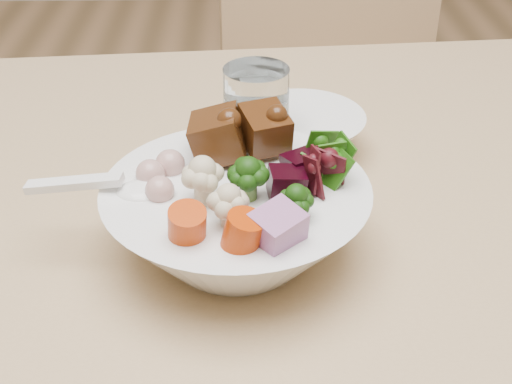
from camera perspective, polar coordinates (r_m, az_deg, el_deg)
dining_table at (r=0.76m, az=14.92°, el=-6.42°), size 1.63×1.00×0.73m
chair_far at (r=1.37m, az=7.05°, el=6.75°), size 0.49×0.49×0.94m
food_bowl at (r=0.62m, az=-1.41°, el=-1.82°), size 0.23×0.23×0.12m
soup_spoon at (r=0.61m, az=-10.52°, el=0.14°), size 0.12×0.04×0.02m
water_glass at (r=0.73m, az=0.02°, el=5.40°), size 0.07×0.07×0.11m
side_bowl at (r=0.78m, az=3.67°, el=4.64°), size 0.14×0.14×0.05m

